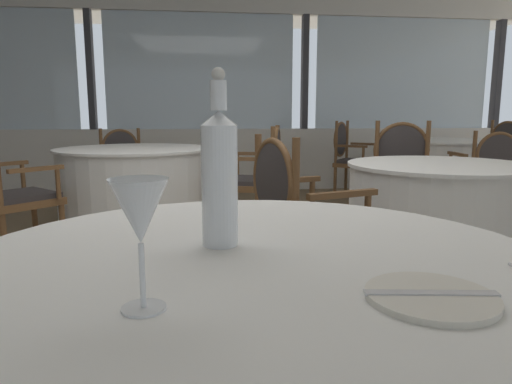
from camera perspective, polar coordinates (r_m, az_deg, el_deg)
ground_plane at (r=2.62m, az=-6.28°, el=-13.64°), size 13.48×13.48×0.00m
window_wall_far at (r=6.30m, az=-6.85°, el=9.68°), size 9.12×0.14×2.61m
side_plate at (r=0.75m, az=21.03°, el=-12.12°), size 0.19×0.19×0.01m
butter_knife at (r=0.75m, az=21.05°, el=-11.75°), size 0.20×0.05×0.00m
water_bottle at (r=0.95m, az=-4.58°, el=2.17°), size 0.08×0.08×0.37m
wine_glass at (r=0.65m, az=-14.35°, el=-2.74°), size 0.08×0.08×0.19m
background_table_0 at (r=4.09m, az=-14.69°, el=0.08°), size 1.33×1.33×0.76m
dining_chair_0_0 at (r=5.15m, az=-16.39°, el=3.54°), size 0.61×0.57×0.89m
dining_chair_0_1 at (r=3.52m, az=-28.94°, el=0.45°), size 0.66×0.66×0.92m
dining_chair_0_2 at (r=3.79m, az=0.65°, el=2.47°), size 0.56×0.61×0.95m
background_table_1 at (r=2.90m, az=21.76°, el=-4.10°), size 1.07×1.07×0.76m
dining_chair_1_0 at (r=2.28m, az=4.97°, el=-2.68°), size 0.58×0.62×0.94m
dining_chair_1_2 at (r=3.79m, az=17.99°, el=2.21°), size 0.60×0.55×0.99m
background_table_2 at (r=5.65m, az=22.11°, el=2.23°), size 1.32×1.32×0.76m
dining_chair_2_0 at (r=6.52m, az=28.19°, el=4.41°), size 0.60×0.64×0.97m
dining_chair_2_1 at (r=5.89m, az=11.64°, el=4.74°), size 0.65×0.66×0.97m
dining_chair_2_2 at (r=4.65m, az=27.09°, el=2.37°), size 0.58×0.52×0.90m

